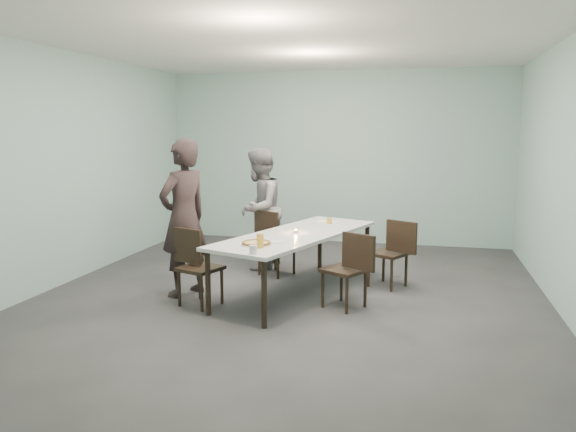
% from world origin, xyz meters
% --- Properties ---
extents(ground, '(7.00, 7.00, 0.00)m').
position_xyz_m(ground, '(0.00, 0.00, 0.00)').
color(ground, '#333335').
rests_on(ground, ground).
extents(room_shell, '(6.02, 7.02, 3.01)m').
position_xyz_m(room_shell, '(0.00, 0.00, 2.03)').
color(room_shell, '#98BFB7').
rests_on(room_shell, ground).
extents(table, '(1.70, 2.75, 0.75)m').
position_xyz_m(table, '(0.04, 0.19, 0.69)').
color(table, white).
rests_on(table, ground).
extents(chair_near_left, '(0.65, 0.54, 0.87)m').
position_xyz_m(chair_near_left, '(-1.00, -0.50, 0.50)').
color(chair_near_left, black).
rests_on(chair_near_left, ground).
extents(chair_far_left, '(0.65, 0.56, 0.87)m').
position_xyz_m(chair_far_left, '(-0.50, 1.03, 0.50)').
color(chair_far_left, black).
rests_on(chair_far_left, ground).
extents(chair_near_right, '(0.64, 0.57, 0.87)m').
position_xyz_m(chair_near_right, '(0.75, -0.27, 0.50)').
color(chair_near_right, black).
rests_on(chair_near_right, ground).
extents(chair_far_right, '(0.64, 0.57, 0.87)m').
position_xyz_m(chair_far_right, '(1.17, 0.71, 0.50)').
color(chair_far_right, black).
rests_on(chair_far_right, ground).
extents(diner_near, '(0.70, 0.82, 1.89)m').
position_xyz_m(diner_near, '(-1.26, -0.19, 0.94)').
color(diner_near, black).
rests_on(diner_near, ground).
extents(diner_far, '(0.72, 0.89, 1.73)m').
position_xyz_m(diner_far, '(-0.77, 1.33, 0.87)').
color(diner_far, gray).
rests_on(diner_far, ground).
extents(pizza, '(0.34, 0.34, 0.04)m').
position_xyz_m(pizza, '(-0.23, -0.60, 0.77)').
color(pizza, white).
rests_on(pizza, table).
extents(side_plate, '(0.18, 0.18, 0.01)m').
position_xyz_m(side_plate, '(-0.05, -0.42, 0.76)').
color(side_plate, white).
rests_on(side_plate, table).
extents(beer_glass, '(0.08, 0.08, 0.15)m').
position_xyz_m(beer_glass, '(-0.15, -0.74, 0.82)').
color(beer_glass, gold).
rests_on(beer_glass, table).
extents(water_tumbler, '(0.08, 0.08, 0.09)m').
position_xyz_m(water_tumbler, '(-0.13, -1.05, 0.80)').
color(water_tumbler, silver).
rests_on(water_tumbler, table).
extents(tealight, '(0.06, 0.06, 0.05)m').
position_xyz_m(tealight, '(0.03, 0.18, 0.77)').
color(tealight, silver).
rests_on(tealight, table).
extents(amber_tumbler, '(0.07, 0.07, 0.08)m').
position_xyz_m(amber_tumbler, '(0.31, 0.96, 0.79)').
color(amber_tumbler, gold).
rests_on(amber_tumbler, table).
extents(menu, '(0.36, 0.31, 0.01)m').
position_xyz_m(menu, '(0.27, 1.12, 0.75)').
color(menu, silver).
rests_on(menu, table).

